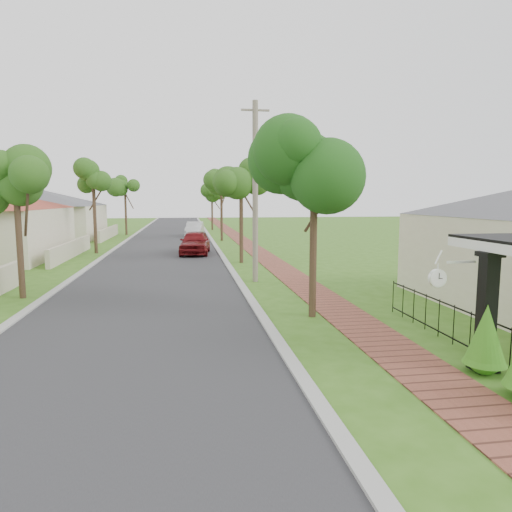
{
  "coord_description": "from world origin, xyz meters",
  "views": [
    {
      "loc": [
        -1.59,
        -9.39,
        3.58
      ],
      "look_at": [
        0.95,
        7.03,
        1.5
      ],
      "focal_mm": 32.0,
      "sensor_mm": 36.0,
      "label": 1
    }
  ],
  "objects": [
    {
      "name": "street_trees",
      "position": [
        -2.87,
        26.84,
        4.54
      ],
      "size": [
        10.7,
        37.65,
        5.89
      ],
      "color": "#382619",
      "rests_on": "ground"
    },
    {
      "name": "parked_car_red",
      "position": [
        -1.0,
        20.47,
        0.76
      ],
      "size": [
        2.26,
        4.65,
        1.53
      ],
      "primitive_type": "imported",
      "rotation": [
        0.0,
        0.0,
        -0.1
      ],
      "color": "maroon",
      "rests_on": "ground"
    },
    {
      "name": "far_house_grey",
      "position": [
        -14.97,
        34.0,
        2.34
      ],
      "size": [
        15.56,
        15.56,
        4.6
      ],
      "color": "beige",
      "rests_on": "ground"
    },
    {
      "name": "road",
      "position": [
        -3.0,
        20.0,
        0.0
      ],
      "size": [
        7.0,
        120.0,
        0.02
      ],
      "primitive_type": "cube",
      "color": "#28282B",
      "rests_on": "ground"
    },
    {
      "name": "kerb_right",
      "position": [
        0.65,
        20.0,
        0.0
      ],
      "size": [
        0.3,
        120.0,
        0.1
      ],
      "primitive_type": "cube",
      "color": "#9E9E99",
      "rests_on": "ground"
    },
    {
      "name": "kerb_left",
      "position": [
        -6.65,
        20.0,
        0.0
      ],
      "size": [
        0.3,
        120.0,
        0.1
      ],
      "primitive_type": "cube",
      "color": "#9E9E99",
      "rests_on": "ground"
    },
    {
      "name": "sidewalk",
      "position": [
        3.25,
        20.0,
        0.0
      ],
      "size": [
        1.5,
        120.0,
        0.03
      ],
      "primitive_type": "cube",
      "color": "brown",
      "rests_on": "ground"
    },
    {
      "name": "parked_car_white",
      "position": [
        -0.72,
        34.76,
        0.7
      ],
      "size": [
        1.98,
        4.37,
        1.39
      ],
      "primitive_type": "imported",
      "rotation": [
        0.0,
        0.0,
        -0.12
      ],
      "color": "silver",
      "rests_on": "ground"
    },
    {
      "name": "picket_fence",
      "position": [
        4.9,
        -0.0,
        0.53
      ],
      "size": [
        0.03,
        8.02,
        1.0
      ],
      "color": "black",
      "rests_on": "ground"
    },
    {
      "name": "ground",
      "position": [
        0.0,
        0.0,
        0.0
      ],
      "size": [
        160.0,
        160.0,
        0.0
      ],
      "primitive_type": "plane",
      "color": "#376417",
      "rests_on": "ground"
    },
    {
      "name": "utility_pole",
      "position": [
        1.38,
        10.0,
        3.89
      ],
      "size": [
        1.2,
        0.24,
        7.67
      ],
      "color": "gray",
      "rests_on": "ground"
    },
    {
      "name": "near_tree",
      "position": [
        2.2,
        3.83,
        4.53
      ],
      "size": [
        2.21,
        2.21,
        5.68
      ],
      "color": "#382619",
      "rests_on": "ground"
    },
    {
      "name": "porch_post",
      "position": [
        4.55,
        -1.0,
        1.12
      ],
      "size": [
        0.48,
        0.48,
        2.52
      ],
      "color": "black",
      "rests_on": "ground"
    },
    {
      "name": "station_clock",
      "position": [
        3.69,
        -0.6,
        1.95
      ],
      "size": [
        1.05,
        0.13,
        0.55
      ],
      "color": "white",
      "rests_on": "ground"
    }
  ]
}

